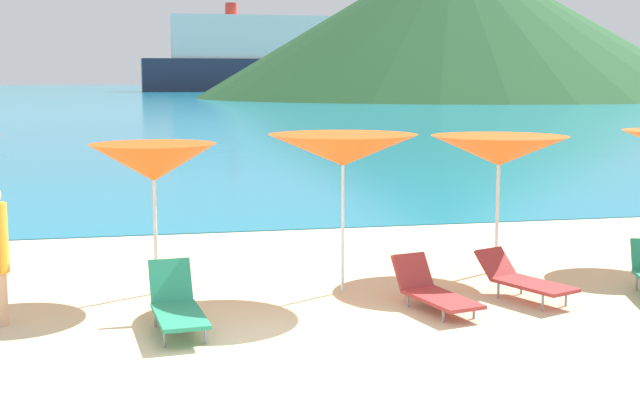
# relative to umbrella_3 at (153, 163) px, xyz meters

# --- Properties ---
(ground_plane) EXTENTS (50.00, 100.00, 0.30)m
(ground_plane) POSITION_rel_umbrella_3_xyz_m (1.31, 6.44, -2.06)
(ground_plane) COLOR beige
(ocean_water) EXTENTS (650.00, 440.00, 0.02)m
(ocean_water) POSITION_rel_umbrella_3_xyz_m (1.31, 224.77, -1.90)
(ocean_water) COLOR teal
(ocean_water) RESTS_ON ground_plane
(headland_hill) EXTENTS (86.29, 86.29, 25.46)m
(headland_hill) POSITION_rel_umbrella_3_xyz_m (52.34, 126.33, 10.82)
(headland_hill) COLOR #235128
(headland_hill) RESTS_ON ground_plane
(umbrella_3) EXTENTS (1.89, 1.89, 2.18)m
(umbrella_3) POSITION_rel_umbrella_3_xyz_m (0.00, 0.00, 0.00)
(umbrella_3) COLOR silver
(umbrella_3) RESTS_ON ground_plane
(umbrella_4) EXTENTS (2.25, 2.25, 2.31)m
(umbrella_4) POSITION_rel_umbrella_3_xyz_m (2.65, -0.50, 0.17)
(umbrella_4) COLOR silver
(umbrella_4) RESTS_ON ground_plane
(umbrella_5) EXTENTS (2.36, 2.36, 2.20)m
(umbrella_5) POSITION_rel_umbrella_3_xyz_m (5.41, 0.32, 0.05)
(umbrella_5) COLOR silver
(umbrella_5) RESTS_ON ground_plane
(lounge_chair_2) EXTENTS (1.08, 1.60, 0.63)m
(lounge_chair_2) POSITION_rel_umbrella_3_xyz_m (5.04, -1.46, -1.61)
(lounge_chair_2) COLOR #A53333
(lounge_chair_2) RESTS_ON ground_plane
(lounge_chair_5) EXTENTS (0.69, 1.60, 0.78)m
(lounge_chair_5) POSITION_rel_umbrella_3_xyz_m (0.20, -1.96, -1.58)
(lounge_chair_5) COLOR #268C66
(lounge_chair_5) RESTS_ON ground_plane
(lounge_chair_7) EXTENTS (0.88, 1.62, 0.65)m
(lounge_chair_7) POSITION_rel_umbrella_3_xyz_m (3.63, -1.69, -1.65)
(lounge_chair_7) COLOR #A53333
(lounge_chair_7) RESTS_ON ground_plane
(cruise_ship) EXTENTS (59.26, 9.40, 21.74)m
(cruise_ship) POSITION_rel_umbrella_3_xyz_m (31.40, 205.10, 6.39)
(cruise_ship) COLOR #262D47
(cruise_ship) RESTS_ON ocean_water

